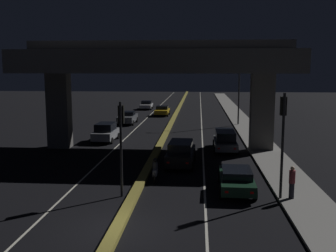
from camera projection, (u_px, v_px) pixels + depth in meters
ground_plane at (118, 228)px, 16.76m from camera, size 200.00×200.00×0.00m
lane_line_left_inner at (144, 121)px, 51.57m from camera, size 0.12×126.00×0.00m
lane_line_right_inner at (201, 121)px, 50.99m from camera, size 0.12×126.00×0.00m
median_divider at (173, 120)px, 51.26m from camera, size 0.55×126.00×0.23m
sidewalk_right at (248, 129)px, 43.68m from camera, size 2.68×126.00×0.14m
elevated_overpass at (158, 66)px, 32.38m from camera, size 22.07×9.03×9.06m
traffic_light_left_of_median at (121, 132)px, 20.56m from camera, size 0.30×0.49×5.07m
traffic_light_right_of_median at (283, 128)px, 19.87m from camera, size 0.30×0.49×5.57m
street_lamp at (237, 82)px, 46.57m from camera, size 2.41×0.32×8.84m
car_dark_green_lead at (236, 179)px, 21.78m from camera, size 2.04×4.65×1.31m
car_black_second at (181, 153)px, 27.55m from camera, size 2.10×4.77×1.71m
car_grey_third at (225, 140)px, 32.79m from camera, size 1.95×4.83×1.65m
car_silver_lead_oncoming at (106, 132)px, 36.84m from camera, size 1.99×4.07×1.71m
car_grey_second_oncoming at (128, 118)px, 48.50m from camera, size 2.07×4.61×1.52m
car_taxi_yellow_third_oncoming at (162, 111)px, 57.04m from camera, size 2.10×4.05×1.39m
car_white_fourth_oncoming at (146, 105)px, 66.00m from camera, size 2.07×4.25×1.40m
motorcycle_white_filtering_near at (155, 171)px, 23.84m from camera, size 0.33×1.97×1.39m
pedestrian_on_sidewalk at (292, 182)px, 20.13m from camera, size 0.32×0.32×1.69m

